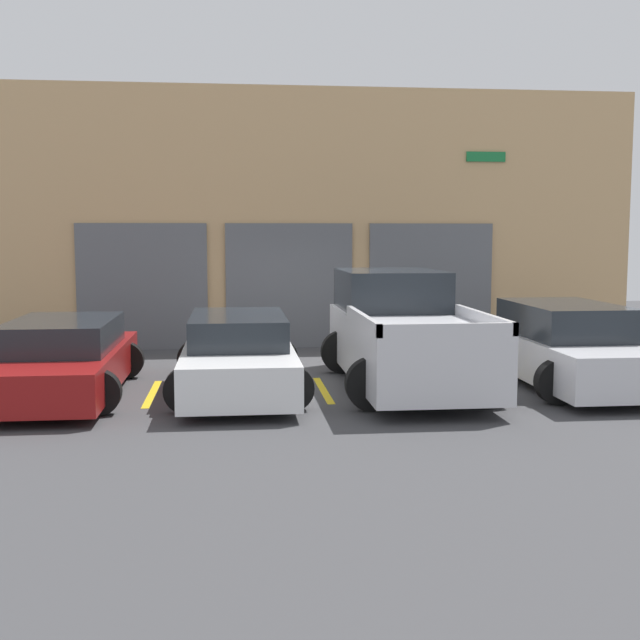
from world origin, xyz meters
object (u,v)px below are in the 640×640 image
(sedan_side, at_px, (566,347))
(van_right, at_px, (63,360))
(pickup_truck, at_px, (403,334))
(sedan_white, at_px, (238,355))

(sedan_side, bearing_deg, van_right, -180.00)
(pickup_truck, height_order, sedan_side, pickup_truck)
(sedan_white, relative_size, van_right, 1.00)
(pickup_truck, relative_size, sedan_white, 1.09)
(van_right, bearing_deg, sedan_white, -0.03)
(sedan_white, bearing_deg, van_right, 179.97)
(pickup_truck, relative_size, sedan_side, 1.10)
(pickup_truck, height_order, van_right, pickup_truck)
(pickup_truck, xyz_separation_m, van_right, (-5.50, -0.27, -0.31))
(pickup_truck, height_order, sedan_white, pickup_truck)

